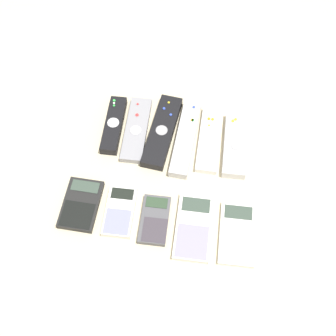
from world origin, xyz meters
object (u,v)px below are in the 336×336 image
Objects in this scene: remote_1 at (136,130)px; remote_4 at (210,139)px; remote_2 at (162,132)px; calculator_0 at (81,204)px; remote_0 at (114,125)px; remote_5 at (235,145)px; calculator_3 at (194,228)px; calculator_1 at (120,211)px; calculator_2 at (155,220)px; calculator_4 at (237,234)px; remote_3 at (186,138)px.

remote_4 is (0.18, 0.00, 0.00)m from remote_1.
remote_2 is 0.27m from calculator_0.
remote_5 is at bearing -4.39° from remote_0.
remote_4 is 1.19× the size of calculator_3.
remote_4 is 1.51× the size of calculator_1.
remote_4 reaches higher than calculator_0.
remote_5 is (0.25, -0.00, 0.00)m from remote_1.
calculator_4 is (0.18, 0.00, -0.00)m from calculator_2.
remote_1 reaches higher than calculator_1.
calculator_3 reaches higher than calculator_4.
calculator_1 is (0.09, -0.00, 0.00)m from calculator_0.
calculator_2 is (-0.03, -0.22, -0.00)m from remote_3.
remote_4 is 0.06m from remote_5.
remote_1 is 0.25m from calculator_2.
remote_4 is at bearing 9.61° from remote_3.
remote_2 is 0.31m from calculator_4.
remote_4 is 1.48× the size of calculator_0.
calculator_0 is 0.17m from calculator_2.
remote_1 is at bearing 69.35° from calculator_0.
remote_3 is 0.25m from calculator_1.
remote_2 is 1.33× the size of calculator_3.
remote_0 is 0.24m from remote_4.
calculator_4 is (0.26, -0.00, -0.00)m from calculator_1.
remote_2 is at bearing 56.50° from calculator_0.
remote_0 reaches higher than calculator_3.
calculator_0 is 1.07× the size of calculator_2.
remote_3 is at bearing 78.08° from calculator_2.
remote_0 is 1.29× the size of calculator_0.
remote_3 is at bearing 100.79° from calculator_3.
calculator_2 is (-0.09, -0.23, -0.00)m from remote_4.
remote_2 is 1.41× the size of calculator_4.
remote_5 is 0.23m from calculator_4.
remote_1 is 1.01× the size of remote_4.
calculator_3 is at bearing -3.05° from calculator_0.
remote_0 is at bearing 178.79° from remote_3.
calculator_0 is 1.02× the size of calculator_1.
remote_2 is at bearing -0.51° from remote_1.
calculator_4 is at bearing -4.88° from calculator_1.
remote_0 is 0.87× the size of remote_4.
remote_1 is 0.06m from remote_2.
remote_3 reaches higher than calculator_4.
remote_0 and remote_5 have the same top height.
remote_3 is 1.20× the size of remote_5.
calculator_0 is 0.09m from calculator_1.
remote_5 reaches higher than calculator_1.
calculator_2 is at bearing -113.42° from remote_4.
calculator_0 reaches higher than calculator_4.
calculator_2 reaches higher than calculator_4.
calculator_4 is (0.36, -0.01, -0.00)m from calculator_0.
remote_4 is at bearing 86.40° from calculator_3.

